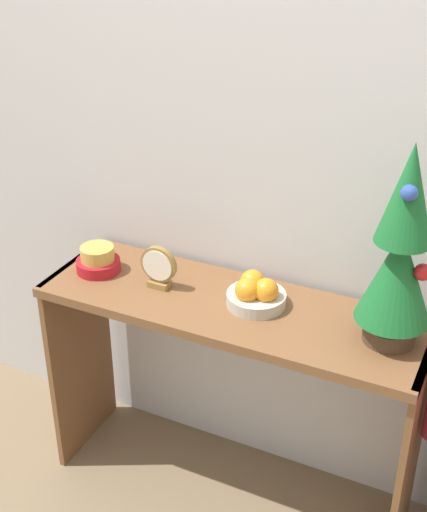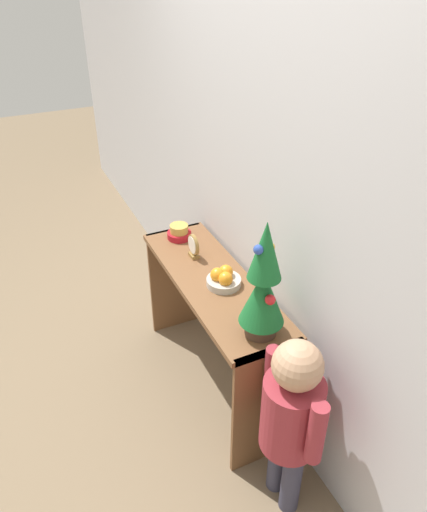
{
  "view_description": "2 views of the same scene",
  "coord_description": "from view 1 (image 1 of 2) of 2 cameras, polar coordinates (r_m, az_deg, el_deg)",
  "views": [
    {
      "loc": [
        0.73,
        -1.46,
        1.89
      ],
      "look_at": [
        -0.08,
        0.23,
        0.87
      ],
      "focal_mm": 50.0,
      "sensor_mm": 36.0,
      "label": 1
    },
    {
      "loc": [
        1.92,
        -0.71,
        2.26
      ],
      "look_at": [
        -0.02,
        0.2,
        0.88
      ],
      "focal_mm": 35.0,
      "sensor_mm": 36.0,
      "label": 2
    }
  ],
  "objects": [
    {
      "name": "console_table",
      "position": [
        2.23,
        1.35,
        -7.57
      ],
      "size": [
        1.18,
        0.38,
        0.75
      ],
      "color": "brown",
      "rests_on": "ground_plane"
    },
    {
      "name": "mini_tree",
      "position": [
        1.89,
        14.73,
        0.22
      ],
      "size": [
        0.2,
        0.2,
        0.57
      ],
      "color": "#4C3828",
      "rests_on": "console_table"
    },
    {
      "name": "desk_clock",
      "position": [
        2.18,
        -4.41,
        -0.93
      ],
      "size": [
        0.12,
        0.04,
        0.14
      ],
      "color": "olive",
      "rests_on": "console_table"
    },
    {
      "name": "singing_bowl",
      "position": [
        2.31,
        -9.23,
        -0.35
      ],
      "size": [
        0.14,
        0.14,
        0.09
      ],
      "color": "#AD1923",
      "rests_on": "console_table"
    },
    {
      "name": "fruit_bowl",
      "position": [
        2.11,
        3.4,
        -2.99
      ],
      "size": [
        0.18,
        0.18,
        0.1
      ],
      "color": "#B7B2A8",
      "rests_on": "console_table"
    },
    {
      "name": "back_wall",
      "position": [
        2.11,
        4.22,
        10.85
      ],
      "size": [
        7.0,
        0.05,
        2.5
      ],
      "primitive_type": "cube",
      "color": "silver",
      "rests_on": "ground_plane"
    }
  ]
}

